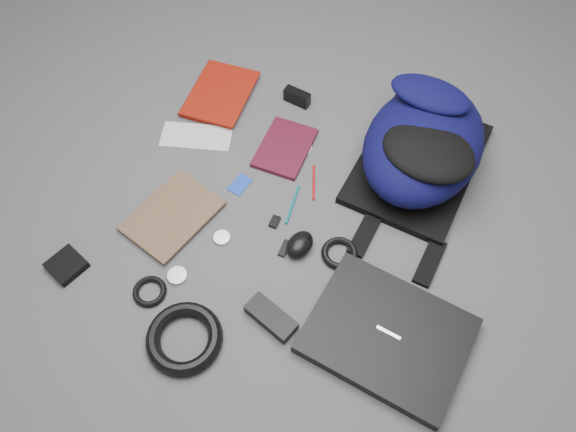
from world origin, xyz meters
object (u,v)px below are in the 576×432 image
(backpack, at_px, (424,144))
(laptop, at_px, (387,335))
(dvd_case, at_px, (285,148))
(comic_book, at_px, (149,199))
(textbook_red, at_px, (194,87))
(compact_camera, at_px, (297,97))
(mouse, at_px, (300,244))
(power_brick, at_px, (271,318))
(pouch, at_px, (67,265))

(backpack, relative_size, laptop, 1.33)
(dvd_case, bearing_deg, comic_book, -132.24)
(textbook_red, xyz_separation_m, dvd_case, (0.39, -0.16, -0.01))
(compact_camera, bearing_deg, textbook_red, -158.17)
(compact_camera, bearing_deg, mouse, -59.01)
(textbook_red, height_order, dvd_case, textbook_red)
(power_brick, distance_m, pouch, 0.61)
(backpack, distance_m, comic_book, 0.86)
(mouse, height_order, power_brick, mouse)
(comic_book, relative_size, power_brick, 1.87)
(backpack, height_order, pouch, backpack)
(backpack, relative_size, textbook_red, 2.00)
(laptop, bearing_deg, textbook_red, 152.93)
(backpack, distance_m, compact_camera, 0.48)
(mouse, bearing_deg, laptop, -14.49)
(backpack, relative_size, pouch, 5.80)
(textbook_red, relative_size, mouse, 2.83)
(dvd_case, relative_size, compact_camera, 2.38)
(laptop, relative_size, dvd_case, 1.88)
(textbook_red, xyz_separation_m, compact_camera, (0.36, 0.05, 0.01))
(backpack, bearing_deg, power_brick, -103.60)
(pouch, bearing_deg, power_brick, 2.20)
(mouse, bearing_deg, textbook_red, 155.34)
(laptop, distance_m, power_brick, 0.31)
(compact_camera, height_order, mouse, same)
(dvd_case, height_order, pouch, pouch)
(dvd_case, distance_m, power_brick, 0.59)
(laptop, relative_size, pouch, 4.38)
(textbook_red, xyz_separation_m, pouch, (-0.08, -0.76, -0.00))
(power_brick, bearing_deg, compact_camera, 125.45)
(laptop, xyz_separation_m, textbook_red, (-0.84, 0.69, -0.01))
(compact_camera, distance_m, power_brick, 0.80)
(backpack, xyz_separation_m, pouch, (-0.89, -0.66, -0.10))
(comic_book, bearing_deg, dvd_case, 63.80)
(textbook_red, relative_size, pouch, 2.90)
(textbook_red, xyz_separation_m, power_brick, (0.53, -0.73, 0.00))
(compact_camera, distance_m, pouch, 0.93)
(mouse, bearing_deg, dvd_case, 132.20)
(dvd_case, xyz_separation_m, mouse, (0.15, -0.34, 0.02))
(laptop, distance_m, pouch, 0.93)
(backpack, height_order, laptop, backpack)
(power_brick, xyz_separation_m, pouch, (-0.61, -0.02, -0.01))
(comic_book, relative_size, dvd_case, 1.26)
(dvd_case, xyz_separation_m, compact_camera, (-0.02, 0.21, 0.02))
(textbook_red, relative_size, compact_camera, 2.97)
(backpack, distance_m, power_brick, 0.70)
(compact_camera, xyz_separation_m, mouse, (0.18, -0.55, -0.00))
(mouse, height_order, pouch, mouse)
(power_brick, height_order, pouch, power_brick)
(textbook_red, distance_m, power_brick, 0.90)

